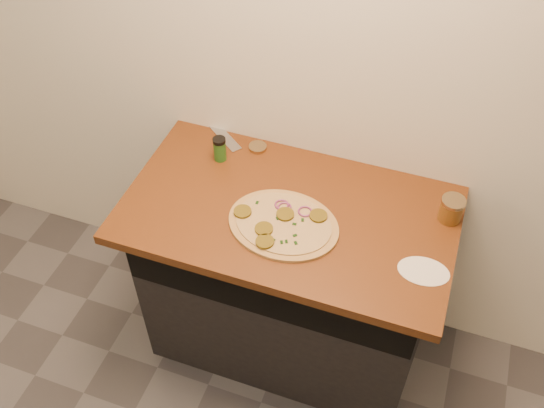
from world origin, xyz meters
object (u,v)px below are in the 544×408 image
at_px(pizza, 283,224).
at_px(spice_shaker, 220,149).
at_px(salsa_jar, 451,209).
at_px(chefs_knife, 213,124).

relative_size(pizza, spice_shaker, 4.23).
bearing_deg(salsa_jar, pizza, -157.24).
bearing_deg(pizza, chefs_knife, 136.43).
bearing_deg(chefs_knife, salsa_jar, -11.50).
bearing_deg(salsa_jar, spice_shaker, 178.71).
xyz_separation_m(pizza, spice_shaker, (-0.34, 0.25, 0.04)).
height_order(pizza, spice_shaker, spice_shaker).
relative_size(pizza, chefs_knife, 1.50).
height_order(pizza, chefs_knife, pizza).
relative_size(chefs_knife, salsa_jar, 3.08).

